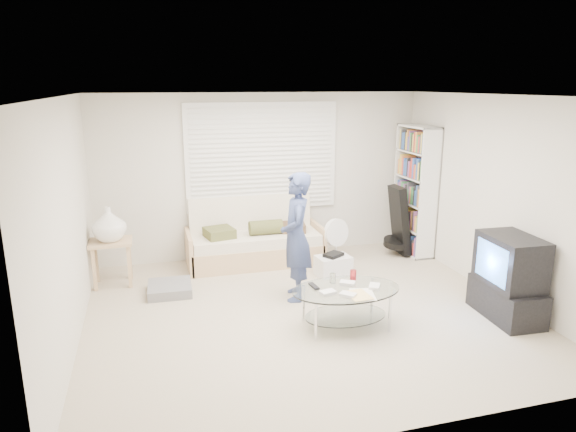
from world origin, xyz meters
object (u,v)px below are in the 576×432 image
object	(u,v)px
bookshelf	(415,191)
tv_unit	(509,279)
coffee_table	(346,296)
futon_sofa	(255,242)

from	to	relation	value
bookshelf	tv_unit	xyz separation A→B (m)	(-0.13, -2.43, -0.53)
bookshelf	coffee_table	distance (m)	3.01
tv_unit	coffee_table	bearing A→B (deg)	171.90
futon_sofa	bookshelf	distance (m)	2.63
futon_sofa	coffee_table	world-z (taller)	futon_sofa
futon_sofa	bookshelf	size ratio (longest dim) A/B	1.00
futon_sofa	coffee_table	distance (m)	2.40
futon_sofa	tv_unit	world-z (taller)	futon_sofa
bookshelf	tv_unit	world-z (taller)	bookshelf
bookshelf	coffee_table	xyz separation A→B (m)	(-2.00, -2.16, -0.64)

